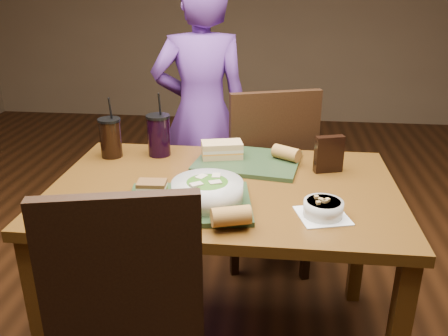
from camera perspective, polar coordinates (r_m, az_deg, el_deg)
The scene contains 14 objects.
dining_table at distance 1.83m, azimuth 0.00°, elevation -4.65°, with size 1.30×0.85×0.75m.
chair_far at distance 2.42m, azimuth 5.93°, elevation -0.58°, with size 0.55×0.56×1.00m.
diner at distance 2.72m, azimuth -2.74°, elevation 6.47°, with size 0.55×0.36×1.51m, color #61328A.
tray_near at distance 1.64m, azimuth -4.20°, elevation -4.29°, with size 0.42×0.32×0.02m, color #24381E.
tray_far at distance 2.00m, azimuth 2.90°, elevation 0.79°, with size 0.42×0.32×0.02m, color #24381E.
salad_bowl at distance 1.61m, azimuth -2.01°, elevation -2.65°, with size 0.24×0.24×0.08m.
soup_bowl at distance 1.59m, azimuth 11.85°, elevation -4.75°, with size 0.19×0.19×0.06m.
sandwich_near at distance 1.69m, azimuth -8.66°, elevation -2.35°, with size 0.10×0.07×0.05m.
sandwich_far at distance 2.01m, azimuth -0.25°, elevation 2.23°, with size 0.19×0.13×0.07m.
baguette_near at distance 1.47m, azimuth 0.85°, elevation -5.80°, with size 0.06×0.06×0.12m, color #AD7533.
baguette_far at distance 2.00m, azimuth 7.51°, elevation 1.79°, with size 0.06×0.06×0.12m, color #AD7533.
cup_cola at distance 2.11m, azimuth -13.48°, elevation 3.59°, with size 0.10×0.10×0.26m.
cup_berry at distance 2.09m, azimuth -7.86°, elevation 3.96°, with size 0.10×0.10×0.28m.
chip_bag at distance 1.94m, azimuth 12.51°, elevation 1.63°, with size 0.11×0.04×0.15m, color black.
Camera 1 is at (0.18, -1.63, 1.48)m, focal length 38.00 mm.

